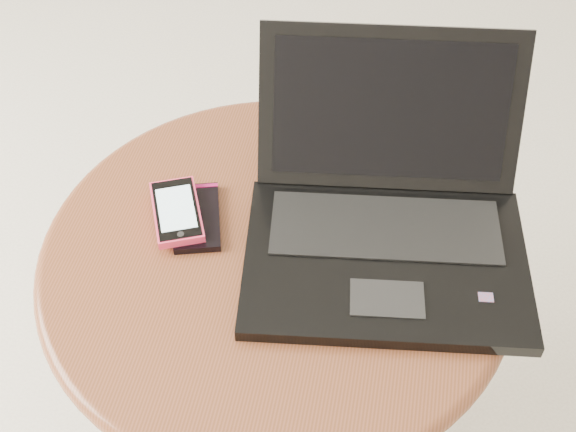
# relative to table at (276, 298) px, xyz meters

# --- Properties ---
(table) EXTENTS (0.60, 0.60, 0.47)m
(table) POSITION_rel_table_xyz_m (0.00, 0.00, 0.00)
(table) COLOR maroon
(table) RESTS_ON ground
(laptop) EXTENTS (0.38, 0.37, 0.21)m
(laptop) POSITION_rel_table_xyz_m (0.13, 0.05, 0.14)
(laptop) COLOR black
(laptop) RESTS_ON table
(phone_black) EXTENTS (0.09, 0.12, 0.01)m
(phone_black) POSITION_rel_table_xyz_m (-0.11, 0.03, 0.11)
(phone_black) COLOR black
(phone_black) RESTS_ON table
(phone_pink) EXTENTS (0.10, 0.12, 0.01)m
(phone_pink) POSITION_rel_table_xyz_m (-0.13, 0.03, 0.12)
(phone_pink) COLOR #F8375E
(phone_pink) RESTS_ON phone_black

